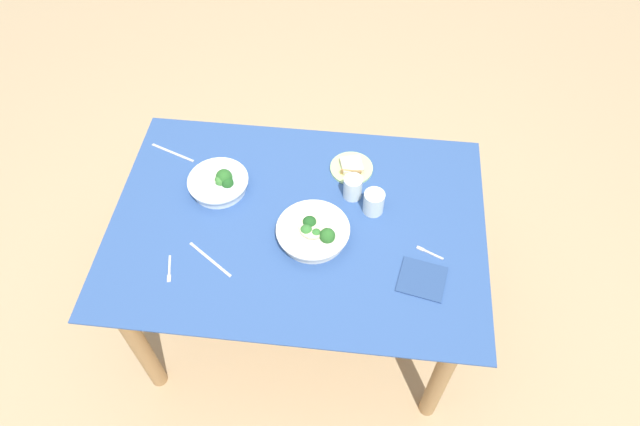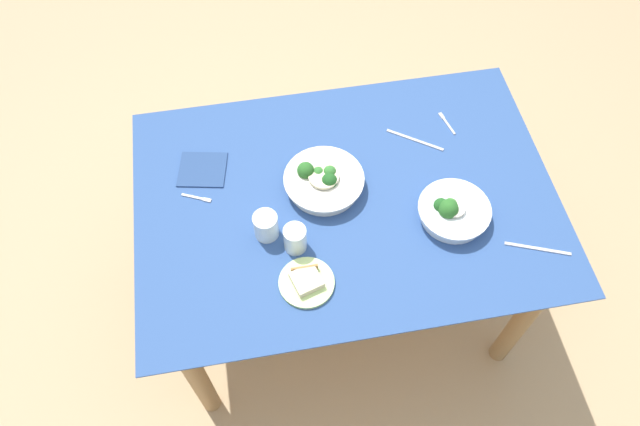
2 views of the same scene
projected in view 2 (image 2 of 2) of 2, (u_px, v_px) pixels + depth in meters
ground_plane at (340, 292)px, 2.68m from camera, size 6.00×6.00×0.00m
dining_table at (345, 215)px, 2.12m from camera, size 1.42×1.00×0.77m
broccoli_bowl_far at (452, 211)px, 1.96m from camera, size 0.24×0.24×0.10m
broccoli_bowl_near at (323, 181)px, 2.03m from camera, size 0.27×0.27×0.09m
bread_side_plate at (307, 281)px, 1.85m from camera, size 0.17×0.17×0.04m
water_glass_center at (295, 239)px, 1.89m from camera, size 0.07×0.07×0.10m
water_glass_side at (266, 226)px, 1.91m from camera, size 0.08×0.08×0.10m
fork_by_far_bowl at (198, 198)px, 2.02m from camera, size 0.10×0.05×0.00m
fork_by_near_bowl at (446, 122)px, 2.20m from camera, size 0.04×0.11×0.00m
table_knife_left at (415, 140)px, 2.16m from camera, size 0.18×0.13×0.00m
table_knife_right at (538, 249)px, 1.92m from camera, size 0.20×0.08×0.00m
napkin_folded_upper at (202, 169)px, 2.09m from camera, size 0.19×0.18×0.01m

